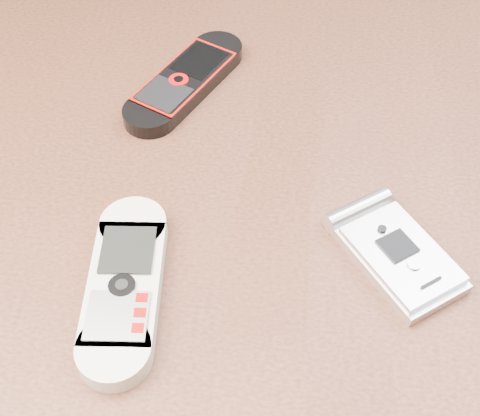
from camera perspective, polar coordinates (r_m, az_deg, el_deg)
name	(u,v)px	position (r m, az deg, el deg)	size (l,w,h in m)	color
table	(234,296)	(0.57, -0.51, -7.49)	(1.20, 0.80, 0.75)	black
nokia_white	(125,285)	(0.45, -9.82, -6.51)	(0.05, 0.14, 0.02)	silver
nokia_black_red	(185,81)	(0.58, -4.70, 10.76)	(0.04, 0.15, 0.01)	black
motorola_razr	(398,254)	(0.47, 13.36, -3.88)	(0.05, 0.10, 0.02)	silver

